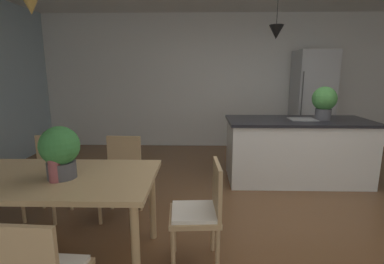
{
  "coord_description": "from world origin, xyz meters",
  "views": [
    {
      "loc": [
        -0.86,
        -2.91,
        1.57
      ],
      "look_at": [
        -0.94,
        0.15,
        0.93
      ],
      "focal_mm": 27.4,
      "sensor_mm": 36.0,
      "label": 1
    }
  ],
  "objects": [
    {
      "name": "refrigerator",
      "position": [
        1.34,
        2.86,
        0.98
      ],
      "size": [
        0.7,
        0.67,
        1.96
      ],
      "color": "#B2B5B7",
      "rests_on": "ground_plane"
    },
    {
      "name": "pendant_over_island_main",
      "position": [
        0.16,
        1.2,
        2.08
      ],
      "size": [
        0.19,
        0.19,
        0.71
      ],
      "color": "black"
    },
    {
      "name": "chair_far_right",
      "position": [
        -1.7,
        0.09,
        0.47
      ],
      "size": [
        0.43,
        0.43,
        0.87
      ],
      "color": "tan",
      "rests_on": "ground_plane"
    },
    {
      "name": "wall_back_kitchen",
      "position": [
        0.0,
        3.26,
        1.35
      ],
      "size": [
        10.0,
        0.12,
        2.7
      ],
      "primitive_type": "cube",
      "color": "silver",
      "rests_on": "ground_plane"
    },
    {
      "name": "chair_kitchen_end",
      "position": [
        -0.85,
        -0.73,
        0.47
      ],
      "size": [
        0.42,
        0.42,
        0.87
      ],
      "color": "tan",
      "rests_on": "ground_plane"
    },
    {
      "name": "ground_plane",
      "position": [
        0.0,
        0.0,
        -0.02
      ],
      "size": [
        10.0,
        8.4,
        0.04
      ],
      "primitive_type": "cube",
      "color": "brown"
    },
    {
      "name": "potted_plant_on_table",
      "position": [
        -1.93,
        -0.77,
        0.98
      ],
      "size": [
        0.3,
        0.3,
        0.41
      ],
      "color": "#4C4C51",
      "rests_on": "dining_table"
    },
    {
      "name": "vase_on_dining_table",
      "position": [
        -1.94,
        -0.85,
        0.84
      ],
      "size": [
        0.09,
        0.09,
        0.18
      ],
      "color": "#994C51",
      "rests_on": "dining_table"
    },
    {
      "name": "kitchen_island",
      "position": [
        0.55,
        1.2,
        0.46
      ],
      "size": [
        1.99,
        0.88,
        0.91
      ],
      "color": "silver",
      "rests_on": "ground_plane"
    },
    {
      "name": "potted_plant_on_island",
      "position": [
        0.88,
        1.2,
        1.16
      ],
      "size": [
        0.33,
        0.33,
        0.46
      ],
      "color": "#4C4C51",
      "rests_on": "kitchen_island"
    },
    {
      "name": "dining_table",
      "position": [
        -2.11,
        -0.73,
        0.68
      ],
      "size": [
        1.79,
        0.9,
        0.76
      ],
      "color": "tan",
      "rests_on": "ground_plane"
    },
    {
      "name": "pendant_over_table",
      "position": [
        -2.08,
        -0.69,
        2.06
      ],
      "size": [
        0.17,
        0.17,
        0.73
      ],
      "color": "black"
    },
    {
      "name": "chair_far_left",
      "position": [
        -2.51,
        0.09,
        0.47
      ],
      "size": [
        0.43,
        0.43,
        0.87
      ],
      "color": "tan",
      "rests_on": "ground_plane"
    }
  ]
}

